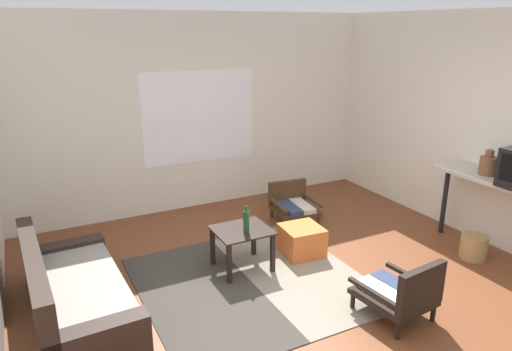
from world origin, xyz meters
TOP-DOWN VIEW (x-y plane):
  - ground_plane at (0.00, 0.00)m, footprint 7.80×7.80m
  - far_wall_with_window at (0.00, 3.06)m, footprint 5.60×0.13m
  - side_wall_right at (2.66, 0.30)m, footprint 0.12×6.60m
  - area_rug at (-0.35, 0.70)m, footprint 2.18×2.17m
  - couch at (-2.03, 0.91)m, footprint 0.86×1.80m
  - coffee_table at (-0.31, 1.01)m, footprint 0.58×0.52m
  - armchair_by_window at (0.89, 1.93)m, footprint 0.61×0.62m
  - armchair_striped_foreground at (0.55, -0.46)m, footprint 0.61×0.67m
  - ottoman_orange at (0.44, 1.00)m, footprint 0.47×0.47m
  - clay_vase at (2.35, 0.18)m, footprint 0.18×0.18m
  - glass_bottle at (-0.29, 0.93)m, footprint 0.06×0.06m
  - wicker_basket at (2.11, 0.03)m, footprint 0.29×0.29m

SIDE VIEW (x-z plane):
  - ground_plane at x=0.00m, z-range 0.00..0.00m
  - area_rug at x=-0.35m, z-range 0.00..0.01m
  - wicker_basket at x=2.11m, z-range 0.00..0.27m
  - ottoman_orange at x=0.44m, z-range 0.00..0.34m
  - couch at x=-2.03m, z-range -0.13..0.57m
  - armchair_by_window at x=0.89m, z-range -0.02..0.47m
  - armchair_striped_foreground at x=0.55m, z-range -0.03..0.57m
  - coffee_table at x=-0.31m, z-range 0.13..0.59m
  - glass_bottle at x=-0.29m, z-range 0.44..0.73m
  - clay_vase at x=2.35m, z-range 0.89..1.17m
  - far_wall_with_window at x=0.00m, z-range 0.00..2.70m
  - side_wall_right at x=2.66m, z-range 0.00..2.70m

